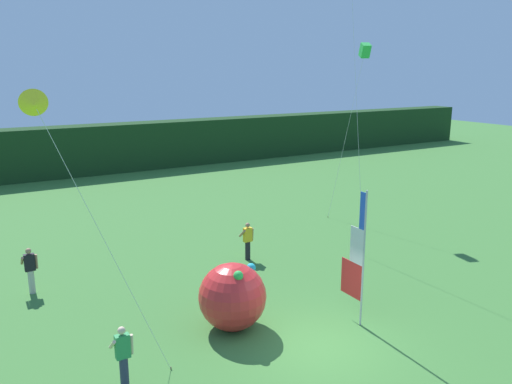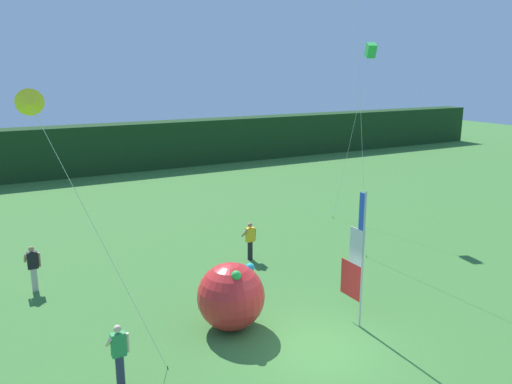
% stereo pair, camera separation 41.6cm
% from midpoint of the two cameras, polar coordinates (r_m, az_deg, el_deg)
% --- Properties ---
extents(ground_plane, '(120.00, 120.00, 0.00)m').
position_cam_midpoint_polar(ground_plane, '(15.79, 6.18, -16.68)').
color(ground_plane, '#3D7533').
extents(distant_treeline, '(80.00, 2.40, 3.73)m').
position_cam_midpoint_polar(distant_treeline, '(41.58, -18.64, 4.46)').
color(distant_treeline, '#193819').
rests_on(distant_treeline, ground).
extents(banner_flag, '(0.06, 1.03, 4.40)m').
position_cam_midpoint_polar(banner_flag, '(16.46, 10.44, -7.40)').
color(banner_flag, '#B7B7BC').
rests_on(banner_flag, ground).
extents(person_near_banner, '(0.55, 0.48, 1.71)m').
position_cam_midpoint_polar(person_near_banner, '(13.95, -15.43, -17.15)').
color(person_near_banner, '#2D334C').
rests_on(person_near_banner, ground).
extents(person_mid_field, '(0.55, 0.48, 1.64)m').
position_cam_midpoint_polar(person_mid_field, '(21.75, -1.48, -5.38)').
color(person_mid_field, black).
rests_on(person_mid_field, ground).
extents(person_far_left, '(0.55, 0.48, 1.71)m').
position_cam_midpoint_polar(person_far_left, '(20.38, -24.35, -7.84)').
color(person_far_left, '#B7B2A3').
rests_on(person_far_left, ground).
extents(inflatable_balloon, '(2.12, 2.18, 2.12)m').
position_cam_midpoint_polar(inflatable_balloon, '(16.22, -3.39, -11.52)').
color(inflatable_balloon, red).
rests_on(inflatable_balloon, ground).
extents(kite_green_box_0, '(2.00, 0.91, 9.24)m').
position_cam_midpoint_polar(kite_green_box_0, '(27.88, 11.57, 15.08)').
color(kite_green_box_0, brown).
rests_on(kite_green_box_0, ground).
extents(kite_yellow_delta_2, '(3.08, 0.38, 7.52)m').
position_cam_midpoint_polar(kite_yellow_delta_2, '(12.16, -24.25, 8.66)').
color(kite_yellow_delta_2, brown).
rests_on(kite_yellow_delta_2, ground).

